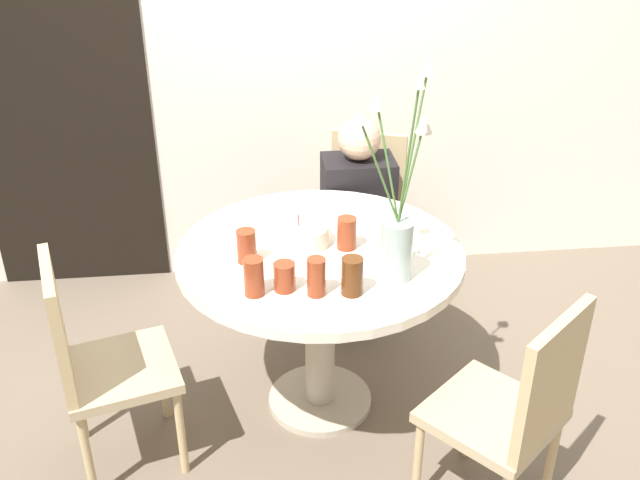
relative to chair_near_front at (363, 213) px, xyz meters
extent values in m
plane|color=#6B5B4C|center=(-0.32, -0.83, -0.50)|extent=(16.00, 16.00, 0.00)
cube|color=silver|center=(-0.32, 0.40, 0.80)|extent=(8.00, 0.05, 2.60)
cube|color=black|center=(-1.50, 0.37, 0.52)|extent=(0.90, 0.01, 2.05)
cylinder|color=silver|center=(-0.32, -0.83, 0.24)|extent=(1.12, 1.12, 0.04)
cylinder|color=#B7AD99|center=(-0.32, -0.83, -0.13)|extent=(0.12, 0.12, 0.70)
cylinder|color=#B7AD99|center=(-0.32, -0.83, -0.49)|extent=(0.45, 0.45, 0.03)
cube|color=tan|center=(-0.03, -0.07, -0.08)|extent=(0.52, 0.52, 0.04)
cube|color=tan|center=(0.04, 0.10, 0.17)|extent=(0.37, 0.17, 0.46)
cylinder|color=tan|center=(-0.25, -0.17, -0.30)|extent=(0.03, 0.03, 0.40)
cylinder|color=tan|center=(0.07, -0.29, -0.30)|extent=(0.03, 0.03, 0.40)
cylinder|color=tan|center=(-0.13, 0.14, -0.30)|extent=(0.03, 0.03, 0.40)
cylinder|color=tan|center=(0.19, 0.02, -0.30)|extent=(0.03, 0.03, 0.40)
cube|color=tan|center=(-1.09, -1.05, -0.08)|extent=(0.49, 0.49, 0.04)
cube|color=tan|center=(-1.27, -1.10, 0.17)|extent=(0.14, 0.38, 0.46)
cylinder|color=tan|center=(-0.88, -1.17, -0.30)|extent=(0.03, 0.03, 0.40)
cylinder|color=tan|center=(-0.97, -0.84, -0.30)|extent=(0.03, 0.03, 0.40)
cylinder|color=tan|center=(-1.21, -1.26, -0.30)|extent=(0.03, 0.03, 0.40)
cylinder|color=tan|center=(-1.30, -0.93, -0.30)|extent=(0.03, 0.03, 0.40)
cube|color=tan|center=(0.21, -1.44, -0.08)|extent=(0.56, 0.56, 0.04)
cube|color=tan|center=(0.33, -1.58, 0.17)|extent=(0.31, 0.27, 0.46)
cylinder|color=tan|center=(0.23, -1.20, -0.30)|extent=(0.03, 0.03, 0.40)
cylinder|color=tan|center=(-0.03, -1.42, -0.30)|extent=(0.03, 0.03, 0.40)
cylinder|color=tan|center=(0.45, -1.46, -0.30)|extent=(0.03, 0.03, 0.40)
cylinder|color=white|center=(-0.39, -0.77, 0.30)|extent=(0.24, 0.24, 0.08)
cylinder|color=#E54C4C|center=(-0.39, -0.77, 0.36)|extent=(0.01, 0.01, 0.04)
cylinder|color=#9EB2AD|center=(-0.07, -1.07, 0.37)|extent=(0.11, 0.11, 0.23)
cylinder|color=#4C7538|center=(-0.03, -1.04, 0.75)|extent=(0.09, 0.06, 0.53)
cone|color=silver|center=(0.01, -1.02, 1.02)|extent=(0.06, 0.06, 0.06)
cylinder|color=#4C7538|center=(-0.11, -1.04, 0.69)|extent=(0.09, 0.08, 0.42)
cone|color=silver|center=(-0.15, -1.00, 0.90)|extent=(0.05, 0.05, 0.06)
cylinder|color=#4C7538|center=(-0.14, -1.08, 0.68)|extent=(0.16, 0.03, 0.39)
cone|color=silver|center=(-0.22, -1.09, 0.88)|extent=(0.04, 0.04, 0.05)
cylinder|color=#4C7538|center=(-0.06, -1.11, 0.74)|extent=(0.03, 0.08, 0.52)
cone|color=silver|center=(-0.05, -1.14, 1.00)|extent=(0.04, 0.04, 0.04)
cylinder|color=#4C7538|center=(-0.03, -1.06, 0.66)|extent=(0.08, 0.03, 0.35)
cone|color=silver|center=(0.00, -1.05, 0.83)|extent=(0.06, 0.06, 0.06)
cylinder|color=white|center=(0.01, -0.83, 0.27)|extent=(0.17, 0.17, 0.01)
cylinder|color=#51280F|center=(-0.24, -1.15, 0.33)|extent=(0.08, 0.08, 0.14)
cylinder|color=maroon|center=(-0.36, -1.15, 0.33)|extent=(0.07, 0.07, 0.14)
cylinder|color=maroon|center=(-0.21, -0.82, 0.33)|extent=(0.07, 0.07, 0.13)
cylinder|color=maroon|center=(-0.60, -0.89, 0.33)|extent=(0.07, 0.07, 0.13)
cylinder|color=maroon|center=(-0.47, -1.11, 0.31)|extent=(0.08, 0.08, 0.10)
cylinder|color=maroon|center=(-0.58, -1.12, 0.33)|extent=(0.07, 0.07, 0.14)
cube|color=#383333|center=(-0.06, -0.15, -0.28)|extent=(0.31, 0.24, 0.44)
cube|color=black|center=(-0.06, -0.15, 0.15)|extent=(0.34, 0.24, 0.42)
sphere|color=#D1A889|center=(-0.06, -0.15, 0.46)|extent=(0.20, 0.20, 0.20)
camera|label=1|loc=(-0.58, -3.23, 1.60)|focal=40.00mm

